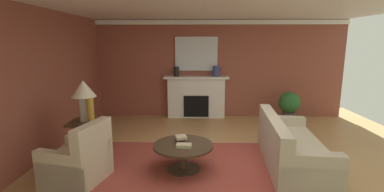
{
  "coord_description": "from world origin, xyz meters",
  "views": [
    {
      "loc": [
        -0.48,
        -4.5,
        2.11
      ],
      "look_at": [
        -0.6,
        1.12,
        1.0
      ],
      "focal_mm": 25.4,
      "sensor_mm": 36.0,
      "label": 1
    }
  ],
  "objects_px": {
    "sofa": "(290,149)",
    "armchair_near_window": "(79,162)",
    "vase_mantel_left": "(176,72)",
    "table_lamp": "(84,93)",
    "potted_plant": "(289,104)",
    "side_table": "(87,137)",
    "vase_mantel_right": "(216,71)",
    "fireplace": "(196,98)",
    "mantel_mirror": "(196,54)",
    "vase_on_side_table": "(91,110)",
    "coffee_table": "(183,151)"
  },
  "relations": [
    {
      "from": "fireplace",
      "to": "armchair_near_window",
      "type": "bearing_deg",
      "value": -115.66
    },
    {
      "from": "side_table",
      "to": "table_lamp",
      "type": "bearing_deg",
      "value": 0.0
    },
    {
      "from": "vase_mantel_right",
      "to": "vase_on_side_table",
      "type": "bearing_deg",
      "value": -129.86
    },
    {
      "from": "sofa",
      "to": "vase_on_side_table",
      "type": "xyz_separation_m",
      "value": [
        -3.5,
        0.15,
        0.63
      ]
    },
    {
      "from": "armchair_near_window",
      "to": "vase_on_side_table",
      "type": "xyz_separation_m",
      "value": [
        -0.07,
        0.78,
        0.62
      ]
    },
    {
      "from": "vase_mantel_right",
      "to": "vase_on_side_table",
      "type": "relative_size",
      "value": 0.64
    },
    {
      "from": "mantel_mirror",
      "to": "side_table",
      "type": "height_order",
      "value": "mantel_mirror"
    },
    {
      "from": "fireplace",
      "to": "mantel_mirror",
      "type": "relative_size",
      "value": 1.53
    },
    {
      "from": "fireplace",
      "to": "side_table",
      "type": "relative_size",
      "value": 2.57
    },
    {
      "from": "table_lamp",
      "to": "armchair_near_window",
      "type": "bearing_deg",
      "value": -75.99
    },
    {
      "from": "sofa",
      "to": "coffee_table",
      "type": "xyz_separation_m",
      "value": [
        -1.84,
        -0.21,
        0.04
      ]
    },
    {
      "from": "fireplace",
      "to": "vase_on_side_table",
      "type": "height_order",
      "value": "fireplace"
    },
    {
      "from": "armchair_near_window",
      "to": "vase_mantel_left",
      "type": "relative_size",
      "value": 3.57
    },
    {
      "from": "side_table",
      "to": "coffee_table",
      "type": "bearing_deg",
      "value": -14.99
    },
    {
      "from": "coffee_table",
      "to": "potted_plant",
      "type": "xyz_separation_m",
      "value": [
        2.67,
        2.83,
        0.16
      ]
    },
    {
      "from": "armchair_near_window",
      "to": "table_lamp",
      "type": "height_order",
      "value": "table_lamp"
    },
    {
      "from": "table_lamp",
      "to": "potted_plant",
      "type": "bearing_deg",
      "value": 27.66
    },
    {
      "from": "mantel_mirror",
      "to": "fireplace",
      "type": "bearing_deg",
      "value": -90.0
    },
    {
      "from": "table_lamp",
      "to": "potted_plant",
      "type": "relative_size",
      "value": 0.9
    },
    {
      "from": "side_table",
      "to": "potted_plant",
      "type": "height_order",
      "value": "potted_plant"
    },
    {
      "from": "fireplace",
      "to": "coffee_table",
      "type": "height_order",
      "value": "fireplace"
    },
    {
      "from": "vase_mantel_right",
      "to": "potted_plant",
      "type": "distance_m",
      "value": 2.14
    },
    {
      "from": "side_table",
      "to": "potted_plant",
      "type": "distance_m",
      "value": 5.06
    },
    {
      "from": "table_lamp",
      "to": "vase_mantel_left",
      "type": "distance_m",
      "value": 3.12
    },
    {
      "from": "table_lamp",
      "to": "vase_on_side_table",
      "type": "bearing_deg",
      "value": -38.66
    },
    {
      "from": "table_lamp",
      "to": "vase_mantel_left",
      "type": "xyz_separation_m",
      "value": [
        1.45,
        2.76,
        0.09
      ]
    },
    {
      "from": "vase_mantel_right",
      "to": "mantel_mirror",
      "type": "bearing_deg",
      "value": 162.82
    },
    {
      "from": "mantel_mirror",
      "to": "side_table",
      "type": "relative_size",
      "value": 1.69
    },
    {
      "from": "sofa",
      "to": "vase_mantel_right",
      "type": "relative_size",
      "value": 7.38
    },
    {
      "from": "table_lamp",
      "to": "vase_on_side_table",
      "type": "relative_size",
      "value": 1.64
    },
    {
      "from": "table_lamp",
      "to": "vase_mantel_left",
      "type": "bearing_deg",
      "value": 62.22
    },
    {
      "from": "side_table",
      "to": "table_lamp",
      "type": "relative_size",
      "value": 0.93
    },
    {
      "from": "side_table",
      "to": "vase_mantel_right",
      "type": "distance_m",
      "value": 3.87
    },
    {
      "from": "fireplace",
      "to": "side_table",
      "type": "xyz_separation_m",
      "value": [
        -2.0,
        -2.81,
        -0.16
      ]
    },
    {
      "from": "fireplace",
      "to": "sofa",
      "type": "height_order",
      "value": "fireplace"
    },
    {
      "from": "armchair_near_window",
      "to": "coffee_table",
      "type": "bearing_deg",
      "value": 14.57
    },
    {
      "from": "vase_mantel_left",
      "to": "mantel_mirror",
      "type": "bearing_deg",
      "value": 17.18
    },
    {
      "from": "sofa",
      "to": "table_lamp",
      "type": "height_order",
      "value": "table_lamp"
    },
    {
      "from": "sofa",
      "to": "coffee_table",
      "type": "distance_m",
      "value": 1.85
    },
    {
      "from": "potted_plant",
      "to": "vase_mantel_right",
      "type": "bearing_deg",
      "value": 167.97
    },
    {
      "from": "armchair_near_window",
      "to": "vase_mantel_left",
      "type": "bearing_deg",
      "value": 71.4
    },
    {
      "from": "side_table",
      "to": "vase_mantel_right",
      "type": "height_order",
      "value": "vase_mantel_right"
    },
    {
      "from": "coffee_table",
      "to": "table_lamp",
      "type": "xyz_separation_m",
      "value": [
        -1.81,
        0.48,
        0.89
      ]
    },
    {
      "from": "vase_mantel_left",
      "to": "vase_on_side_table",
      "type": "distance_m",
      "value": 3.18
    },
    {
      "from": "mantel_mirror",
      "to": "sofa",
      "type": "xyz_separation_m",
      "value": [
        1.64,
        -3.2,
        -1.5
      ]
    },
    {
      "from": "side_table",
      "to": "fireplace",
      "type": "bearing_deg",
      "value": 54.49
    },
    {
      "from": "vase_mantel_right",
      "to": "potted_plant",
      "type": "bearing_deg",
      "value": -12.03
    },
    {
      "from": "sofa",
      "to": "armchair_near_window",
      "type": "xyz_separation_m",
      "value": [
        -3.42,
        -0.62,
        0.01
      ]
    },
    {
      "from": "mantel_mirror",
      "to": "sofa",
      "type": "height_order",
      "value": "mantel_mirror"
    },
    {
      "from": "fireplace",
      "to": "table_lamp",
      "type": "xyz_separation_m",
      "value": [
        -2.0,
        -2.81,
        0.66
      ]
    }
  ]
}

